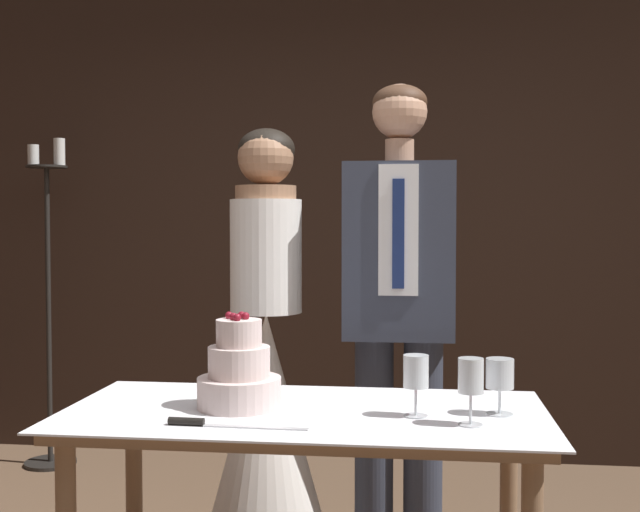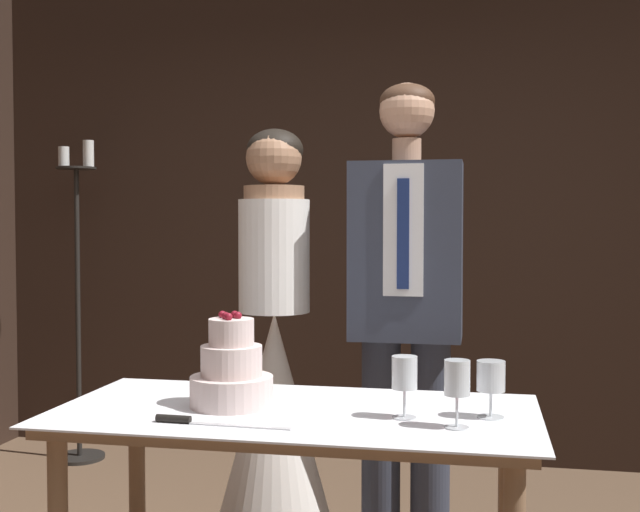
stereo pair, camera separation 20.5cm
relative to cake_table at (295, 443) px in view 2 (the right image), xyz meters
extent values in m
cube|color=black|center=(-0.01, 2.26, 0.72)|extent=(4.81, 0.12, 2.80)
cylinder|color=#8E6B4C|center=(-0.62, 0.26, -0.31)|extent=(0.06, 0.06, 0.74)
cube|color=#8E6B4C|center=(0.00, 0.00, 0.08)|extent=(1.37, 0.65, 0.03)
cube|color=white|center=(0.00, 0.00, 0.10)|extent=(1.43, 0.71, 0.01)
cylinder|color=beige|center=(-0.20, 0.01, 0.14)|extent=(0.25, 0.25, 0.09)
cylinder|color=beige|center=(-0.20, 0.01, 0.24)|extent=(0.19, 0.19, 0.09)
cylinder|color=beige|center=(-0.20, 0.01, 0.32)|extent=(0.14, 0.14, 0.08)
sphere|color=maroon|center=(-0.18, 0.01, 0.37)|extent=(0.02, 0.02, 0.02)
sphere|color=maroon|center=(-0.20, 0.03, 0.37)|extent=(0.02, 0.02, 0.02)
sphere|color=maroon|center=(-0.23, 0.03, 0.37)|extent=(0.02, 0.02, 0.02)
sphere|color=maroon|center=(-0.21, -0.01, 0.37)|extent=(0.02, 0.02, 0.02)
sphere|color=maroon|center=(-0.20, -0.03, 0.37)|extent=(0.02, 0.02, 0.02)
cube|color=silver|center=(-0.10, -0.22, 0.10)|extent=(0.29, 0.03, 0.00)
cylinder|color=black|center=(-0.30, -0.22, 0.11)|extent=(0.10, 0.03, 0.02)
cylinder|color=silver|center=(0.33, -0.04, 0.10)|extent=(0.07, 0.07, 0.00)
cylinder|color=silver|center=(0.33, -0.04, 0.14)|extent=(0.01, 0.01, 0.08)
cylinder|color=silver|center=(0.33, -0.04, 0.23)|extent=(0.07, 0.07, 0.09)
cylinder|color=maroon|center=(0.33, -0.04, 0.20)|extent=(0.06, 0.06, 0.04)
cylinder|color=silver|center=(0.57, 0.01, 0.10)|extent=(0.08, 0.08, 0.00)
cylinder|color=silver|center=(0.57, 0.01, 0.14)|extent=(0.01, 0.01, 0.07)
cylinder|color=silver|center=(0.57, 0.01, 0.22)|extent=(0.08, 0.08, 0.09)
cylinder|color=silver|center=(0.48, -0.12, 0.10)|extent=(0.07, 0.07, 0.00)
cylinder|color=silver|center=(0.48, -0.12, 0.15)|extent=(0.01, 0.01, 0.09)
cylinder|color=silver|center=(0.48, -0.12, 0.24)|extent=(0.07, 0.07, 0.10)
cylinder|color=maroon|center=(0.48, -0.12, 0.20)|extent=(0.06, 0.06, 0.03)
cone|color=white|center=(-0.26, 0.75, -0.19)|extent=(0.54, 0.54, 0.99)
cylinder|color=white|center=(-0.26, 0.75, 0.52)|extent=(0.28, 0.28, 0.44)
cylinder|color=#A37556|center=(-0.26, 0.75, 0.77)|extent=(0.24, 0.24, 0.05)
sphere|color=#A37556|center=(-0.26, 0.75, 0.91)|extent=(0.22, 0.22, 0.22)
ellipsoid|color=black|center=(-0.26, 0.77, 0.94)|extent=(0.22, 0.22, 0.16)
cylinder|color=#333847|center=(0.16, 0.75, -0.24)|extent=(0.15, 0.15, 0.90)
cylinder|color=#333847|center=(0.35, 0.75, -0.24)|extent=(0.15, 0.15, 0.90)
cube|color=#333847|center=(0.26, 0.75, 0.55)|extent=(0.42, 0.24, 0.67)
cube|color=white|center=(0.26, 0.63, 0.63)|extent=(0.15, 0.01, 0.48)
cube|color=navy|center=(0.26, 0.62, 0.61)|extent=(0.04, 0.01, 0.40)
cylinder|color=tan|center=(0.26, 0.75, 0.93)|extent=(0.11, 0.11, 0.09)
sphere|color=tan|center=(0.26, 0.75, 1.08)|extent=(0.21, 0.21, 0.21)
ellipsoid|color=#472D1E|center=(0.26, 0.76, 1.11)|extent=(0.21, 0.21, 0.14)
cylinder|color=black|center=(-1.69, 1.85, -0.67)|extent=(0.28, 0.28, 0.02)
cylinder|color=black|center=(-1.69, 1.85, 0.15)|extent=(0.03, 0.03, 1.62)
cylinder|color=black|center=(-1.69, 1.85, 0.96)|extent=(0.22, 0.22, 0.01)
cylinder|color=white|center=(-1.76, 1.85, 1.03)|extent=(0.06, 0.06, 0.11)
cylinder|color=white|center=(-1.61, 1.85, 1.04)|extent=(0.06, 0.06, 0.15)
camera|label=1|loc=(0.33, -2.33, 0.65)|focal=45.00mm
camera|label=2|loc=(0.54, -2.30, 0.65)|focal=45.00mm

